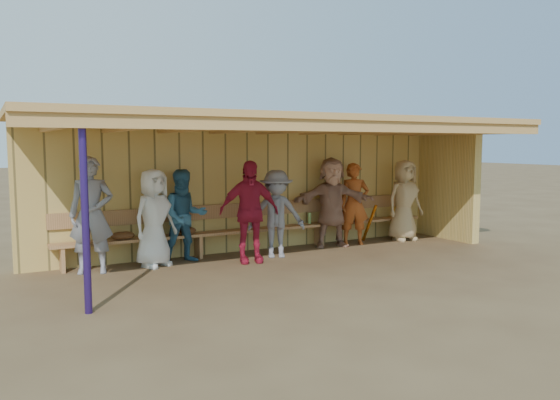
# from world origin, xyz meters

# --- Properties ---
(ground) EXTENTS (90.00, 90.00, 0.00)m
(ground) POSITION_xyz_m (0.00, 0.00, 0.00)
(ground) COLOR brown
(ground) RESTS_ON ground
(player_a) EXTENTS (0.78, 0.62, 1.86)m
(player_a) POSITION_xyz_m (-3.18, 0.75, 0.93)
(player_a) COLOR gray
(player_a) RESTS_ON ground
(player_b) EXTENTS (0.95, 0.81, 1.64)m
(player_b) POSITION_xyz_m (-2.18, 0.75, 0.82)
(player_b) COLOR white
(player_b) RESTS_ON ground
(player_c) EXTENTS (0.84, 0.68, 1.62)m
(player_c) POSITION_xyz_m (-1.63, 0.81, 0.81)
(player_c) COLOR #306586
(player_c) RESTS_ON ground
(player_d) EXTENTS (1.10, 0.64, 1.77)m
(player_d) POSITION_xyz_m (-0.64, 0.29, 0.88)
(player_d) COLOR #B41C36
(player_d) RESTS_ON ground
(player_e) EXTENTS (1.17, 0.93, 1.58)m
(player_e) POSITION_xyz_m (-0.03, 0.43, 0.79)
(player_e) COLOR gray
(player_e) RESTS_ON ground
(player_f) EXTENTS (1.74, 0.96, 1.79)m
(player_f) POSITION_xyz_m (1.43, 0.81, 0.89)
(player_f) COLOR tan
(player_f) RESTS_ON ground
(player_g) EXTENTS (0.72, 0.61, 1.67)m
(player_g) POSITION_xyz_m (1.98, 0.81, 0.83)
(player_g) COLOR #B34E1C
(player_g) RESTS_ON ground
(player_h) EXTENTS (0.85, 0.56, 1.71)m
(player_h) POSITION_xyz_m (3.18, 0.67, 0.86)
(player_h) COLOR tan
(player_h) RESTS_ON ground
(dugout_structure) EXTENTS (8.80, 3.20, 2.50)m
(dugout_structure) POSITION_xyz_m (0.39, 0.69, 1.69)
(dugout_structure) COLOR #D7B25B
(dugout_structure) RESTS_ON ground
(bench) EXTENTS (7.60, 0.34, 0.93)m
(bench) POSITION_xyz_m (0.00, 1.12, 0.53)
(bench) COLOR #B8824F
(bench) RESTS_ON ground
(dugout_equipment) EXTENTS (6.17, 0.62, 0.80)m
(dugout_equipment) POSITION_xyz_m (-1.32, 0.99, 0.49)
(dugout_equipment) COLOR orange
(dugout_equipment) RESTS_ON ground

